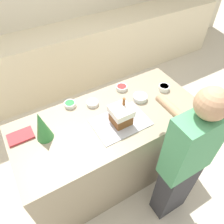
{
  "coord_description": "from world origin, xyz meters",
  "views": [
    {
      "loc": [
        -0.63,
        -1.13,
        2.32
      ],
      "look_at": [
        0.03,
        0.0,
        0.96
      ],
      "focal_mm": 35.0,
      "sensor_mm": 36.0,
      "label": 1
    }
  ],
  "objects_px": {
    "gingerbread_house": "(121,115)",
    "candy_bowl_far_right": "(140,97)",
    "candy_bowl_beside_tree": "(70,104)",
    "candy_bowl_behind_tray": "(164,87)",
    "person": "(184,163)",
    "cookbook": "(21,136)",
    "baking_tray": "(121,122)",
    "decorative_tree": "(42,126)",
    "candy_bowl_near_tray_right": "(92,103)",
    "candy_bowl_front_corner": "(122,87)"
  },
  "relations": [
    {
      "from": "gingerbread_house",
      "to": "candy_bowl_far_right",
      "type": "xyz_separation_m",
      "value": [
        0.32,
        0.16,
        -0.07
      ]
    },
    {
      "from": "gingerbread_house",
      "to": "candy_bowl_front_corner",
      "type": "height_order",
      "value": "gingerbread_house"
    },
    {
      "from": "decorative_tree",
      "to": "candy_bowl_far_right",
      "type": "relative_size",
      "value": 2.08
    },
    {
      "from": "candy_bowl_behind_tray",
      "to": "candy_bowl_near_tray_right",
      "type": "xyz_separation_m",
      "value": [
        -0.71,
        0.16,
        -0.01
      ]
    },
    {
      "from": "gingerbread_house",
      "to": "candy_bowl_far_right",
      "type": "relative_size",
      "value": 1.72
    },
    {
      "from": "baking_tray",
      "to": "candy_bowl_front_corner",
      "type": "bearing_deg",
      "value": 56.91
    },
    {
      "from": "baking_tray",
      "to": "cookbook",
      "type": "distance_m",
      "value": 0.83
    },
    {
      "from": "candy_bowl_behind_tray",
      "to": "candy_bowl_front_corner",
      "type": "bearing_deg",
      "value": 148.98
    },
    {
      "from": "candy_bowl_far_right",
      "to": "cookbook",
      "type": "height_order",
      "value": "candy_bowl_far_right"
    },
    {
      "from": "candy_bowl_behind_tray",
      "to": "cookbook",
      "type": "bearing_deg",
      "value": 175.18
    },
    {
      "from": "candy_bowl_far_right",
      "to": "candy_bowl_beside_tree",
      "type": "height_order",
      "value": "candy_bowl_far_right"
    },
    {
      "from": "cookbook",
      "to": "decorative_tree",
      "type": "bearing_deg",
      "value": -30.39
    },
    {
      "from": "candy_bowl_near_tray_right",
      "to": "person",
      "type": "distance_m",
      "value": 0.95
    },
    {
      "from": "gingerbread_house",
      "to": "candy_bowl_near_tray_right",
      "type": "xyz_separation_m",
      "value": [
        -0.11,
        0.32,
        -0.08
      ]
    },
    {
      "from": "candy_bowl_beside_tree",
      "to": "candy_bowl_behind_tray",
      "type": "bearing_deg",
      "value": -15.7
    },
    {
      "from": "decorative_tree",
      "to": "candy_bowl_near_tray_right",
      "type": "xyz_separation_m",
      "value": [
        0.5,
        0.15,
        -0.12
      ]
    },
    {
      "from": "candy_bowl_front_corner",
      "to": "candy_bowl_behind_tray",
      "type": "xyz_separation_m",
      "value": [
        0.36,
        -0.22,
        0.0
      ]
    },
    {
      "from": "baking_tray",
      "to": "candy_bowl_beside_tree",
      "type": "distance_m",
      "value": 0.51
    },
    {
      "from": "candy_bowl_behind_tray",
      "to": "candy_bowl_near_tray_right",
      "type": "distance_m",
      "value": 0.73
    },
    {
      "from": "decorative_tree",
      "to": "person",
      "type": "distance_m",
      "value": 1.15
    },
    {
      "from": "gingerbread_house",
      "to": "person",
      "type": "bearing_deg",
      "value": -65.17
    },
    {
      "from": "candy_bowl_front_corner",
      "to": "candy_bowl_far_right",
      "type": "bearing_deg",
      "value": -71.62
    },
    {
      "from": "candy_bowl_beside_tree",
      "to": "cookbook",
      "type": "xyz_separation_m",
      "value": [
        -0.49,
        -0.14,
        -0.01
      ]
    },
    {
      "from": "candy_bowl_front_corner",
      "to": "candy_bowl_beside_tree",
      "type": "height_order",
      "value": "same"
    },
    {
      "from": "person",
      "to": "candy_bowl_behind_tray",
      "type": "bearing_deg",
      "value": 63.4
    },
    {
      "from": "candy_bowl_near_tray_right",
      "to": "cookbook",
      "type": "distance_m",
      "value": 0.68
    },
    {
      "from": "cookbook",
      "to": "person",
      "type": "distance_m",
      "value": 1.33
    },
    {
      "from": "gingerbread_house",
      "to": "candy_bowl_behind_tray",
      "type": "relative_size",
      "value": 2.15
    },
    {
      "from": "candy_bowl_beside_tree",
      "to": "person",
      "type": "height_order",
      "value": "person"
    },
    {
      "from": "decorative_tree",
      "to": "cookbook",
      "type": "xyz_separation_m",
      "value": [
        -0.17,
        0.1,
        -0.13
      ]
    },
    {
      "from": "candy_bowl_near_tray_right",
      "to": "cookbook",
      "type": "bearing_deg",
      "value": -175.99
    },
    {
      "from": "decorative_tree",
      "to": "candy_bowl_beside_tree",
      "type": "bearing_deg",
      "value": 37.05
    },
    {
      "from": "candy_bowl_near_tray_right",
      "to": "person",
      "type": "height_order",
      "value": "person"
    },
    {
      "from": "candy_bowl_beside_tree",
      "to": "baking_tray",
      "type": "bearing_deg",
      "value": -54.14
    },
    {
      "from": "candy_bowl_beside_tree",
      "to": "candy_bowl_behind_tray",
      "type": "distance_m",
      "value": 0.94
    },
    {
      "from": "candy_bowl_front_corner",
      "to": "person",
      "type": "height_order",
      "value": "person"
    },
    {
      "from": "decorative_tree",
      "to": "person",
      "type": "height_order",
      "value": "person"
    },
    {
      "from": "candy_bowl_front_corner",
      "to": "candy_bowl_beside_tree",
      "type": "distance_m",
      "value": 0.54
    },
    {
      "from": "candy_bowl_far_right",
      "to": "decorative_tree",
      "type": "bearing_deg",
      "value": 179.11
    },
    {
      "from": "gingerbread_house",
      "to": "decorative_tree",
      "type": "bearing_deg",
      "value": 164.33
    },
    {
      "from": "candy_bowl_behind_tray",
      "to": "candy_bowl_far_right",
      "type": "bearing_deg",
      "value": 179.79
    },
    {
      "from": "gingerbread_house",
      "to": "person",
      "type": "height_order",
      "value": "person"
    },
    {
      "from": "gingerbread_house",
      "to": "cookbook",
      "type": "height_order",
      "value": "gingerbread_house"
    },
    {
      "from": "candy_bowl_far_right",
      "to": "baking_tray",
      "type": "bearing_deg",
      "value": -153.47
    },
    {
      "from": "candy_bowl_beside_tree",
      "to": "candy_bowl_behind_tray",
      "type": "height_order",
      "value": "candy_bowl_behind_tray"
    },
    {
      "from": "baking_tray",
      "to": "decorative_tree",
      "type": "xyz_separation_m",
      "value": [
        -0.61,
        0.17,
        0.14
      ]
    },
    {
      "from": "decorative_tree",
      "to": "candy_bowl_beside_tree",
      "type": "height_order",
      "value": "decorative_tree"
    },
    {
      "from": "candy_bowl_far_right",
      "to": "cookbook",
      "type": "distance_m",
      "value": 1.11
    },
    {
      "from": "candy_bowl_beside_tree",
      "to": "candy_bowl_near_tray_right",
      "type": "bearing_deg",
      "value": -25.39
    },
    {
      "from": "candy_bowl_behind_tray",
      "to": "person",
      "type": "bearing_deg",
      "value": -116.6
    }
  ]
}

